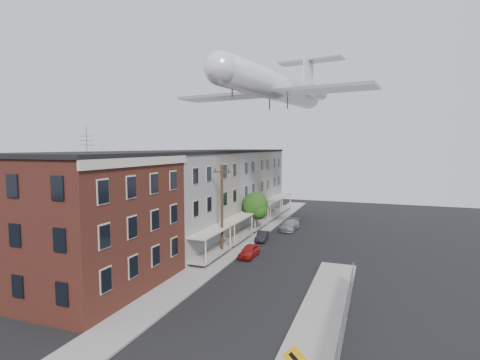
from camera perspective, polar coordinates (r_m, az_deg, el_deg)
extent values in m
cube|color=gray|center=(43.00, 0.54, -9.29)|extent=(3.00, 62.00, 0.12)
cube|color=gray|center=(23.96, 11.73, -21.46)|extent=(3.00, 26.00, 0.12)
cube|color=gray|center=(42.55, 2.40, -9.43)|extent=(0.15, 62.00, 0.14)
cube|color=gray|center=(24.17, 8.08, -21.12)|extent=(0.15, 26.00, 0.14)
cube|color=black|center=(30.76, -22.19, -6.03)|extent=(10.00, 12.00, 10.00)
cube|color=black|center=(30.23, -22.52, 3.60)|extent=(10.30, 12.30, 0.30)
cube|color=beige|center=(27.07, -14.54, 2.75)|extent=(0.16, 12.20, 0.60)
cylinder|color=#515156|center=(27.41, -22.34, 5.59)|extent=(0.04, 0.04, 2.00)
cube|color=gray|center=(38.20, -12.55, -3.67)|extent=(10.00, 7.00, 10.00)
cube|color=black|center=(37.78, -12.70, 4.08)|extent=(10.25, 7.00, 0.30)
cube|color=gray|center=(36.38, -4.41, -11.18)|extent=(1.80, 6.40, 0.25)
cube|color=beige|center=(35.83, -4.44, -7.80)|extent=(1.90, 6.50, 0.15)
cube|color=gray|center=(44.19, -7.65, -2.41)|extent=(10.00, 7.00, 10.00)
cube|color=black|center=(43.82, -7.73, 4.28)|extent=(10.25, 7.00, 0.30)
cube|color=gray|center=(42.63, -0.46, -8.74)|extent=(1.80, 6.40, 0.25)
cube|color=beige|center=(42.16, -0.46, -5.83)|extent=(1.90, 6.50, 0.15)
cube|color=gray|center=(50.44, -3.94, -1.46)|extent=(10.00, 7.00, 10.00)
cube|color=black|center=(50.12, -3.98, 4.40)|extent=(10.25, 7.00, 0.30)
cube|color=gray|center=(49.08, 2.44, -6.90)|extent=(1.80, 6.40, 0.25)
cube|color=beige|center=(48.67, 2.45, -4.36)|extent=(1.90, 6.50, 0.15)
cube|color=gray|center=(56.87, -1.07, -0.71)|extent=(10.00, 7.00, 10.00)
cube|color=black|center=(56.58, -1.08, 4.49)|extent=(10.25, 7.00, 0.30)
cube|color=gray|center=(55.66, 4.64, -5.48)|extent=(1.80, 6.40, 0.25)
cube|color=beige|center=(55.30, 4.66, -3.24)|extent=(1.90, 6.50, 0.15)
cube|color=gray|center=(63.41, 1.22, -0.11)|extent=(10.00, 7.00, 10.00)
cube|color=black|center=(63.16, 1.23, 4.55)|extent=(10.25, 7.00, 0.30)
cube|color=gray|center=(62.33, 6.36, -4.35)|extent=(1.80, 6.40, 0.25)
cube|color=beige|center=(62.01, 6.38, -2.35)|extent=(1.90, 6.50, 0.15)
cylinder|color=gray|center=(19.88, 14.62, -24.55)|extent=(0.06, 0.06, 1.90)
cylinder|color=gray|center=(22.53, 15.41, -20.82)|extent=(0.06, 0.06, 1.90)
cylinder|color=gray|center=(25.26, 16.00, -17.89)|extent=(0.06, 0.06, 1.90)
cylinder|color=gray|center=(28.05, 16.47, -15.53)|extent=(0.06, 0.06, 1.90)
cylinder|color=gray|center=(30.87, 16.84, -13.60)|extent=(0.06, 0.06, 1.90)
cube|color=gray|center=(22.15, 15.47, -18.72)|extent=(0.04, 18.00, 0.04)
cube|color=gray|center=(22.53, 15.41, -20.82)|extent=(0.02, 18.00, 1.80)
cube|color=#E5A10C|center=(16.79, 8.34, -25.29)|extent=(1.10, 0.03, 1.10)
cube|color=black|center=(16.77, 8.33, -25.32)|extent=(0.52, 0.02, 0.52)
cylinder|color=black|center=(36.63, -2.76, -4.71)|extent=(0.26, 0.26, 9.00)
cube|color=black|center=(36.18, -2.79, 1.23)|extent=(1.80, 0.12, 0.12)
cylinder|color=black|center=(36.45, -3.81, 1.56)|extent=(0.08, 0.08, 0.25)
cylinder|color=black|center=(35.90, -1.76, 1.52)|extent=(0.08, 0.08, 0.25)
cylinder|color=black|center=(46.40, 2.32, -6.78)|extent=(0.24, 0.24, 2.40)
sphere|color=#133E10|center=(45.97, 2.33, -3.85)|extent=(3.20, 3.20, 3.20)
sphere|color=#133E10|center=(45.63, 2.82, -4.63)|extent=(2.24, 2.24, 2.24)
imported|color=maroon|center=(37.12, 1.41, -10.77)|extent=(1.46, 3.50, 1.18)
imported|color=black|center=(43.26, 3.40, -8.56)|extent=(1.50, 3.36, 1.07)
imported|color=gray|center=(49.03, 7.60, -6.83)|extent=(2.13, 4.59, 1.30)
cylinder|color=silver|center=(42.09, 5.38, 13.98)|extent=(6.53, 21.97, 2.91)
sphere|color=silver|center=(32.65, -2.91, 16.61)|extent=(2.91, 2.91, 2.91)
cone|color=silver|center=(52.10, 10.46, 12.19)|extent=(3.32, 3.17, 2.91)
cube|color=#939399|center=(40.73, 4.55, 12.99)|extent=(22.13, 7.42, 0.32)
cylinder|color=#939399|center=(49.97, 6.80, 12.76)|extent=(2.04, 3.83, 1.45)
cylinder|color=#939399|center=(48.44, 11.68, 12.93)|extent=(2.04, 3.83, 1.45)
cube|color=silver|center=(52.06, 10.34, 15.03)|extent=(0.80, 3.44, 5.09)
cube|color=#939399|center=(53.36, 10.72, 17.36)|extent=(8.90, 3.78, 0.23)
cylinder|color=#515156|center=(33.88, -1.19, 13.38)|extent=(0.15, 0.15, 1.09)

